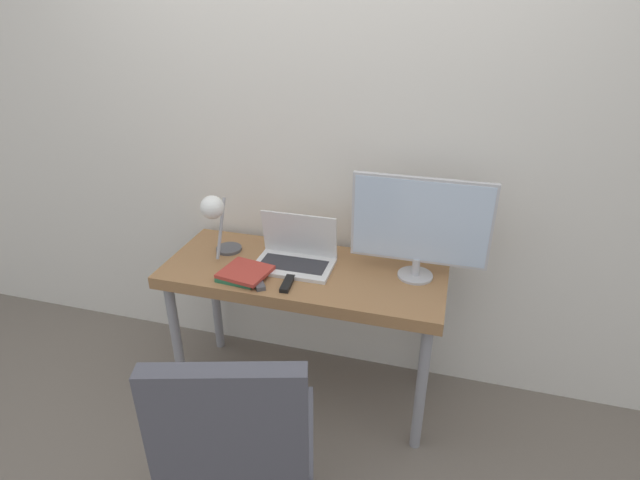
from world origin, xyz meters
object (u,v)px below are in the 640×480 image
(laptop, at_px, (295,255))
(desk_lamp, at_px, (215,215))
(office_chair, at_px, (238,444))
(book_stack, at_px, (244,273))
(monitor, at_px, (420,224))

(laptop, height_order, desk_lamp, desk_lamp)
(desk_lamp, relative_size, office_chair, 0.35)
(laptop, xyz_separation_m, office_chair, (0.08, -0.91, -0.26))
(office_chair, height_order, book_stack, office_chair)
(book_stack, bearing_deg, office_chair, -69.14)
(laptop, distance_m, book_stack, 0.27)
(desk_lamp, xyz_separation_m, book_stack, (0.18, -0.12, -0.22))
(laptop, xyz_separation_m, monitor, (0.57, 0.04, 0.22))
(monitor, relative_size, desk_lamp, 1.78)
(laptop, relative_size, desk_lamp, 1.08)
(laptop, relative_size, office_chair, 0.38)
(book_stack, bearing_deg, monitor, 15.82)
(laptop, height_order, office_chair, laptop)
(laptop, height_order, monitor, monitor)
(desk_lamp, bearing_deg, book_stack, -32.72)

